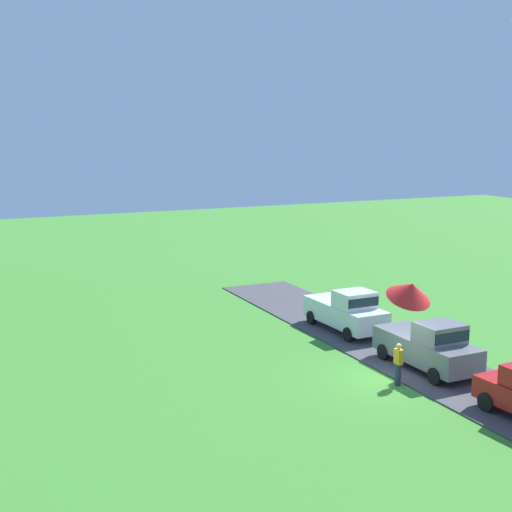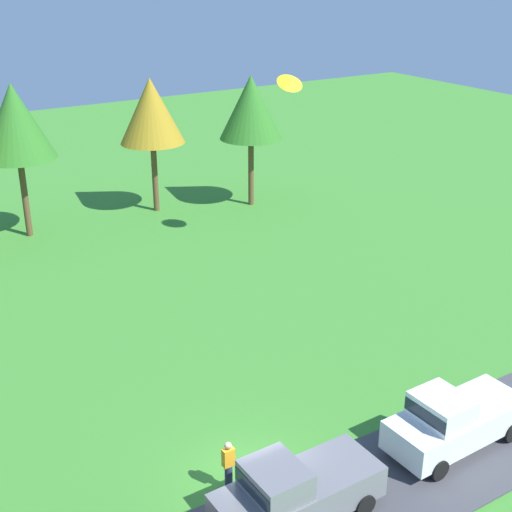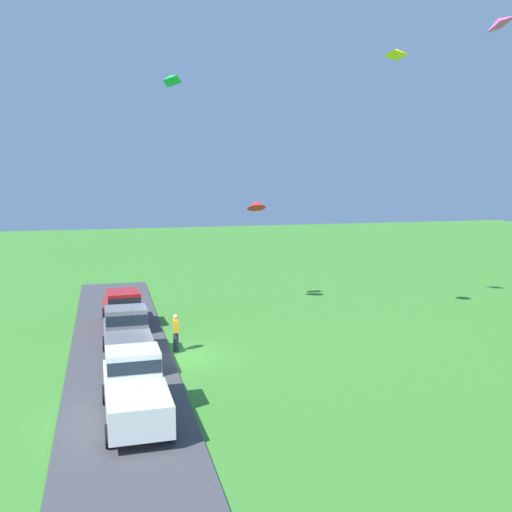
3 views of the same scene
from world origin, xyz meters
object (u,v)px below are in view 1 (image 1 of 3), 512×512
Objects in this scene: car_pickup_far_end at (347,310)px; person_beside_suv at (398,364)px; kite_delta_over_trees at (410,291)px; car_pickup_by_flagpole at (429,345)px.

car_pickup_far_end is 2.95× the size of person_beside_suv.
person_beside_suv is 11.25m from kite_delta_over_trees.
car_pickup_by_flagpole is 4.55× the size of kite_delta_over_trees.
car_pickup_far_end is at bearing -27.50° from kite_delta_over_trees.
car_pickup_far_end is at bearing 0.09° from car_pickup_by_flagpole.
kite_delta_over_trees is at bearing 138.37° from car_pickup_by_flagpole.
kite_delta_over_trees reaches higher than car_pickup_by_flagpole.
car_pickup_by_flagpole is at bearing -68.89° from person_beside_suv.
person_beside_suv is at bearing -35.50° from kite_delta_over_trees.
person_beside_suv is (-0.84, 2.17, -0.23)m from car_pickup_by_flagpole.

